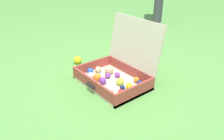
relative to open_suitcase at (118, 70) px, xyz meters
name	(u,v)px	position (x,y,z in m)	size (l,w,h in m)	color
ground_plane	(115,82)	(-0.01, -0.03, -0.12)	(16.00, 16.00, 0.00)	#569342
open_suitcase	(118,70)	(0.00, 0.00, 0.00)	(0.61, 0.55, 0.55)	beige
stray_ball_on_grass	(78,60)	(-0.56, -0.08, -0.08)	(0.08, 0.08, 0.08)	yellow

